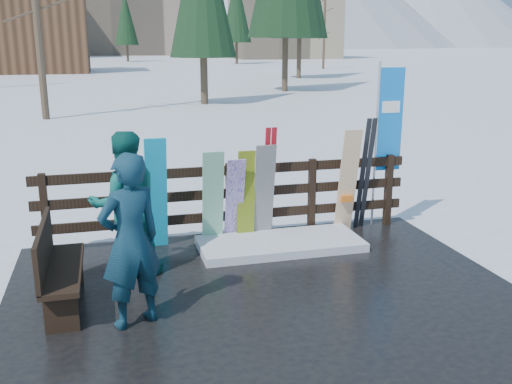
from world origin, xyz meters
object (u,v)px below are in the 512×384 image
object	(u,v)px
snowboard_1	(213,198)
snowboard_5	(348,182)
person_back	(125,204)
person_front	(130,241)
rental_flag	(387,126)
snowboard_2	(246,197)
snowboard_3	(235,201)
snowboard_0	(156,194)
bench	(56,264)
snowboard_4	(264,193)

from	to	relation	value
snowboard_1	snowboard_5	world-z (taller)	snowboard_5
snowboard_1	person_back	size ratio (longest dim) A/B	0.77
snowboard_1	person_front	bearing A→B (deg)	-119.95
snowboard_5	rental_flag	bearing A→B (deg)	20.10
snowboard_1	snowboard_2	distance (m)	0.49
person_front	snowboard_5	bearing A→B (deg)	-171.12
snowboard_2	person_back	size ratio (longest dim) A/B	0.76
snowboard_3	person_back	bearing A→B (deg)	-153.51
snowboard_0	rental_flag	bearing A→B (deg)	4.27
bench	snowboard_4	size ratio (longest dim) A/B	1.01
snowboard_0	person_back	world-z (taller)	person_back
snowboard_2	snowboard_3	xyz separation A→B (m)	(-0.17, 0.00, -0.05)
bench	snowboard_4	xyz separation A→B (m)	(2.81, 1.57, 0.22)
snowboard_4	snowboard_5	distance (m)	1.33
snowboard_3	person_back	size ratio (longest dim) A/B	0.72
snowboard_4	person_back	size ratio (longest dim) A/B	0.81
snowboard_2	person_back	distance (m)	1.92
snowboard_4	snowboard_5	xyz separation A→B (m)	(1.32, 0.00, 0.09)
snowboard_2	snowboard_4	world-z (taller)	snowboard_4
snowboard_1	person_back	world-z (taller)	person_back
snowboard_2	person_back	xyz separation A→B (m)	(-1.74, -0.78, 0.23)
snowboard_5	person_front	xyz separation A→B (m)	(-3.33, -2.17, 0.10)
snowboard_5	person_front	size ratio (longest dim) A/B	0.90
bench	snowboard_3	xyz separation A→B (m)	(2.37, 1.57, 0.13)
snowboard_0	snowboard_2	world-z (taller)	snowboard_0
snowboard_3	snowboard_5	world-z (taller)	snowboard_5
snowboard_3	bench	bearing A→B (deg)	-146.37
snowboard_5	rental_flag	size ratio (longest dim) A/B	0.64
person_front	snowboard_0	bearing A→B (deg)	-125.96
snowboard_4	snowboard_5	size ratio (longest dim) A/B	0.89
person_back	bench	bearing A→B (deg)	38.34
snowboard_2	rental_flag	bearing A→B (deg)	6.61
snowboard_3	snowboard_4	distance (m)	0.45
snowboard_4	person_front	size ratio (longest dim) A/B	0.81
snowboard_0	snowboard_2	size ratio (longest dim) A/B	1.19
rental_flag	person_back	world-z (taller)	rental_flag
bench	snowboard_3	distance (m)	2.85
bench	snowboard_0	size ratio (longest dim) A/B	0.90
snowboard_0	person_front	world-z (taller)	person_front
snowboard_3	person_back	distance (m)	1.77
snowboard_1	snowboard_2	world-z (taller)	snowboard_1
snowboard_4	person_back	world-z (taller)	person_back
snowboard_4	person_front	distance (m)	2.97
snowboard_0	snowboard_3	distance (m)	1.13
snowboard_2	rental_flag	size ratio (longest dim) A/B	0.54
bench	snowboard_1	bearing A→B (deg)	37.53
snowboard_2	snowboard_5	xyz separation A→B (m)	(1.59, 0.00, 0.12)
snowboard_3	snowboard_5	xyz separation A→B (m)	(1.77, -0.00, 0.17)
snowboard_2	person_front	bearing A→B (deg)	-128.72
bench	rental_flag	world-z (taller)	rental_flag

